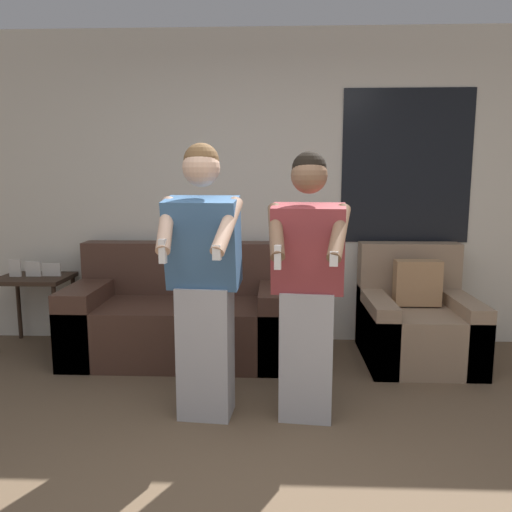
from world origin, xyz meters
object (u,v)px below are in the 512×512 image
person_left (204,283)px  armchair (416,322)px  couch (184,317)px  person_right (307,288)px  side_table (34,285)px

person_left → armchair: bearing=33.8°
couch → person_right: person_right is taller
person_right → side_table: bearing=151.6°
person_left → side_table: bearing=143.2°
person_right → couch: bearing=131.6°
person_left → couch: bearing=107.0°
person_left → person_right: size_ratio=1.03×
armchair → side_table: 3.22m
side_table → person_left: bearing=-36.8°
person_left → person_right: (0.61, 0.01, -0.03)m
side_table → person_right: bearing=-28.4°
armchair → person_left: person_left is taller
side_table → person_left: person_left is taller
armchair → side_table: size_ratio=1.18×
couch → person_right: (0.94, -1.06, 0.49)m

